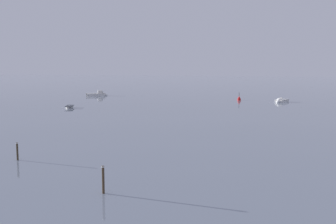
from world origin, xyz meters
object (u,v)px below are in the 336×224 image
object	(u,v)px
rowboat_moored_2	(70,107)
mooring_post_near	(17,152)
motorboat_moored_1	(99,95)
channel_buoy	(239,99)
mooring_post_left	(103,180)
motorboat_moored_3	(281,101)

from	to	relation	value
rowboat_moored_2	mooring_post_near	xyz separation A→B (m)	(23.07, -41.46, 0.61)
motorboat_moored_1	rowboat_moored_2	xyz separation A→B (m)	(13.01, -34.31, -0.18)
channel_buoy	mooring_post_left	distance (m)	79.44
channel_buoy	mooring_post_near	distance (m)	74.20
mooring_post_near	channel_buoy	bearing A→B (deg)	83.82
motorboat_moored_3	mooring_post_near	world-z (taller)	mooring_post_near
rowboat_moored_2	motorboat_moored_3	bearing A→B (deg)	-80.84
motorboat_moored_3	mooring_post_near	bearing A→B (deg)	3.97
motorboat_moored_3	channel_buoy	size ratio (longest dim) A/B	2.48
motorboat_moored_3	channel_buoy	bearing A→B (deg)	-80.79
motorboat_moored_1	channel_buoy	bearing A→B (deg)	-37.00
motorboat_moored_1	channel_buoy	world-z (taller)	channel_buoy
rowboat_moored_2	mooring_post_left	world-z (taller)	mooring_post_left
rowboat_moored_2	mooring_post_left	xyz separation A→B (m)	(35.44, -47.01, 0.73)
mooring_post_near	motorboat_moored_1	bearing A→B (deg)	115.47
motorboat_moored_1	channel_buoy	size ratio (longest dim) A/B	2.90
motorboat_moored_1	motorboat_moored_3	distance (m)	55.04
rowboat_moored_2	channel_buoy	xyz separation A→B (m)	(31.06, 32.31, 0.27)
motorboat_moored_3	rowboat_moored_2	bearing A→B (deg)	-35.31
mooring_post_near	mooring_post_left	world-z (taller)	mooring_post_left
motorboat_moored_3	channel_buoy	world-z (taller)	channel_buoy
motorboat_moored_1	mooring_post_near	world-z (taller)	mooring_post_near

